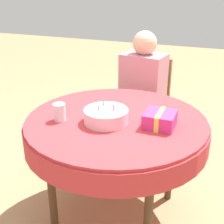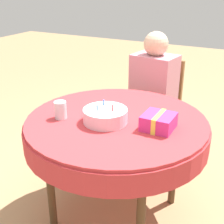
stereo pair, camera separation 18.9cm
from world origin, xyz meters
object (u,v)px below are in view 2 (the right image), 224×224
Objects in this scene: birthday_cake at (105,116)px; gift_box at (159,122)px; person at (152,87)px; drinking_glass at (60,110)px; chair at (156,107)px.

gift_box is at bearing 11.50° from birthday_cake.
person is at bearing 112.63° from gift_box.
chair is at bearing 76.47° from drinking_glass.
person is 0.89m from birthday_cake.
gift_box is (0.34, -0.82, 0.10)m from person.
chair is 4.98× the size of gift_box.
chair is 0.23m from person.
chair is at bearing 90.00° from person.
drinking_glass is (-0.25, -1.05, 0.32)m from chair.
person reaches higher than chair.
chair is 1.02m from gift_box.
person is 0.90m from gift_box.
person is at bearing 92.04° from birthday_cake.
birthday_cake is (0.03, -0.89, 0.10)m from person.
birthday_cake is at bearing -168.50° from gift_box.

